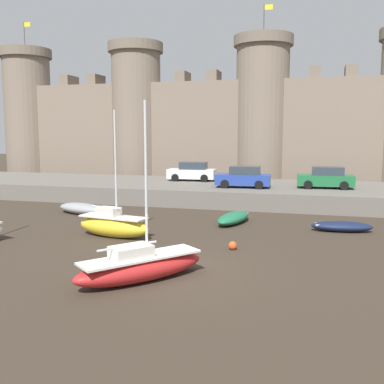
% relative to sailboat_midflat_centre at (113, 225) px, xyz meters
% --- Properties ---
extents(ground_plane, '(160.00, 160.00, 0.00)m').
position_rel_sailboat_midflat_centre_xyz_m(ground_plane, '(4.78, -4.77, -0.66)').
color(ground_plane, '#382D23').
extents(quay_road, '(66.44, 10.00, 1.28)m').
position_rel_sailboat_midflat_centre_xyz_m(quay_road, '(4.78, 14.43, -0.02)').
color(quay_road, '#666059').
rests_on(quay_road, ground).
extents(castle, '(60.32, 5.88, 17.89)m').
position_rel_sailboat_midflat_centre_xyz_m(castle, '(4.78, 25.06, 5.94)').
color(castle, '#7A6B5B').
rests_on(castle, ground).
extents(sailboat_midflat_centre, '(4.35, 1.96, 6.59)m').
position_rel_sailboat_midflat_centre_xyz_m(sailboat_midflat_centre, '(0.00, 0.00, 0.00)').
color(sailboat_midflat_centre, yellow).
rests_on(sailboat_midflat_centre, ground).
extents(sailboat_midflat_right, '(4.45, 4.95, 6.62)m').
position_rel_sailboat_midflat_centre_xyz_m(sailboat_midflat_right, '(3.99, -6.18, -0.09)').
color(sailboat_midflat_right, red).
rests_on(sailboat_midflat_right, ground).
extents(rowboat_near_channel_left, '(2.09, 3.83, 0.67)m').
position_rel_sailboat_midflat_centre_xyz_m(rowboat_near_channel_left, '(5.47, 5.17, -0.31)').
color(rowboat_near_channel_left, '#1E6B47').
rests_on(rowboat_near_channel_left, ground).
extents(rowboat_near_channel_right, '(3.41, 1.49, 0.57)m').
position_rel_sailboat_midflat_centre_xyz_m(rowboat_near_channel_right, '(11.66, 4.55, -0.36)').
color(rowboat_near_channel_right, '#141E3D').
rests_on(rowboat_near_channel_right, ground).
extents(rowboat_foreground_right, '(4.09, 2.40, 0.74)m').
position_rel_sailboat_midflat_centre_xyz_m(rowboat_foreground_right, '(-4.91, 5.53, -0.27)').
color(rowboat_foreground_right, gray).
rests_on(rowboat_foreground_right, ground).
extents(mooring_buoy_mid_mud, '(0.40, 0.40, 0.40)m').
position_rel_sailboat_midflat_centre_xyz_m(mooring_buoy_mid_mud, '(6.51, -0.89, -0.46)').
color(mooring_buoy_mid_mud, '#E04C1E').
rests_on(mooring_buoy_mid_mud, ground).
extents(car_quay_centre_west, '(4.18, 2.04, 1.62)m').
position_rel_sailboat_midflat_centre_xyz_m(car_quay_centre_west, '(-0.13, 16.22, 1.40)').
color(car_quay_centre_west, silver).
rests_on(car_quay_centre_west, quay_road).
extents(car_quay_east, '(4.18, 2.04, 1.62)m').
position_rel_sailboat_midflat_centre_xyz_m(car_quay_east, '(4.90, 12.63, 1.40)').
color(car_quay_east, '#263F99').
rests_on(car_quay_east, quay_road).
extents(car_quay_west, '(4.18, 2.04, 1.62)m').
position_rel_sailboat_midflat_centre_xyz_m(car_quay_west, '(10.95, 13.80, 1.40)').
color(car_quay_west, '#1E6638').
rests_on(car_quay_west, quay_road).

